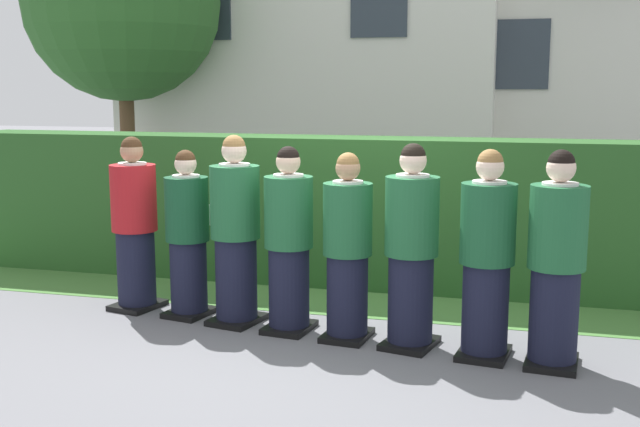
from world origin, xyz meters
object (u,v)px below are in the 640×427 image
Objects in this scene: student_front_row_1 at (188,238)px; student_front_row_6 at (487,260)px; student_front_row_3 at (289,244)px; student_front_row_5 at (411,251)px; student_front_row_7 at (556,265)px; student_front_row_2 at (236,235)px; student_front_row_4 at (347,252)px; student_in_red_blazer at (135,228)px.

student_front_row_1 is 2.74m from student_front_row_6.
student_front_row_3 is 0.98× the size of student_front_row_6.
student_front_row_3 is at bearing 172.15° from student_front_row_5.
student_front_row_7 is at bearing -8.12° from student_front_row_5.
student_front_row_2 is at bearing -10.92° from student_front_row_1.
student_front_row_6 is (2.20, -0.34, -0.03)m from student_front_row_2.
student_front_row_4 is 0.55m from student_front_row_5.
student_front_row_1 is 1.05m from student_front_row_3.
student_front_row_6 reaches higher than student_front_row_1.
student_front_row_7 reaches higher than student_front_row_6.
student_front_row_3 is at bearing -10.07° from student_in_red_blazer.
student_front_row_4 is (2.15, -0.37, -0.03)m from student_in_red_blazer.
student_front_row_5 is (2.11, -0.34, 0.06)m from student_front_row_1.
student_front_row_2 is 0.53m from student_front_row_3.
student_front_row_7 is (3.22, -0.50, 0.05)m from student_front_row_1.
student_front_row_7 reaches higher than student_front_row_4.
student_in_red_blazer is 0.99× the size of student_front_row_5.
student_front_row_3 reaches higher than student_front_row_1.
student_front_row_4 is (0.54, -0.08, -0.02)m from student_front_row_3.
student_front_row_2 is at bearing 170.28° from student_front_row_4.
student_front_row_7 is (2.19, -0.31, 0.02)m from student_front_row_3.
student_front_row_6 is (1.14, -0.16, 0.03)m from student_front_row_4.
student_front_row_3 is at bearing 171.03° from student_front_row_4.
student_front_row_4 is 1.67m from student_front_row_7.
student_in_red_blazer is at bearing 171.13° from student_front_row_7.
student_front_row_7 is (0.51, -0.07, 0.01)m from student_front_row_6.
student_front_row_7 is (1.11, -0.16, -0.01)m from student_front_row_5.
student_front_row_5 is 1.01× the size of student_front_row_7.
student_front_row_1 is 1.59m from student_front_row_4.
student_front_row_7 is (1.65, -0.22, 0.04)m from student_front_row_4.
student_in_red_blazer reaches higher than student_front_row_4.
student_front_row_5 reaches higher than student_front_row_6.
student_front_row_3 is at bearing 172.01° from student_front_row_7.
student_front_row_4 is 1.15m from student_front_row_6.
student_front_row_6 is at bearing 172.52° from student_front_row_7.
student_front_row_1 is 3.26m from student_front_row_7.
student_front_row_7 is (2.71, -0.40, -0.02)m from student_front_row_2.
student_front_row_1 is 0.98× the size of student_front_row_4.
student_front_row_6 reaches higher than student_front_row_3.
student_front_row_6 is (3.29, -0.53, -0.00)m from student_in_red_blazer.
student_in_red_blazer is 1.64m from student_front_row_3.
student_front_row_2 reaches higher than student_front_row_1.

